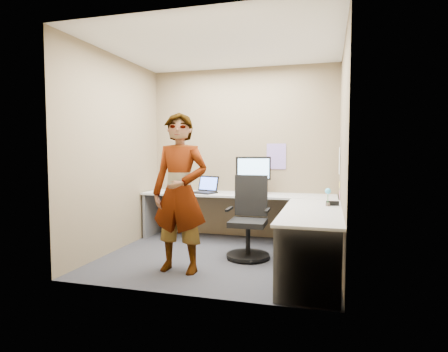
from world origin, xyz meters
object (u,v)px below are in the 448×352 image
(monitor, at_px, (253,170))
(office_chair, at_px, (249,225))
(person, at_px, (180,193))
(desk, at_px, (258,210))

(monitor, height_order, office_chair, monitor)
(office_chair, distance_m, person, 1.11)
(desk, distance_m, monitor, 0.77)
(person, bearing_deg, desk, 56.95)
(desk, bearing_deg, office_chair, -107.04)
(person, bearing_deg, monitor, 73.43)
(monitor, height_order, person, person)
(office_chair, bearing_deg, desk, 71.59)
(monitor, bearing_deg, office_chair, -104.17)
(desk, xyz_separation_m, office_chair, (-0.08, -0.25, -0.16))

